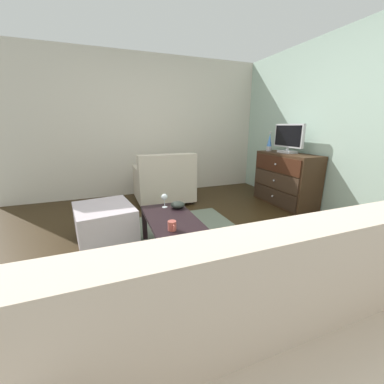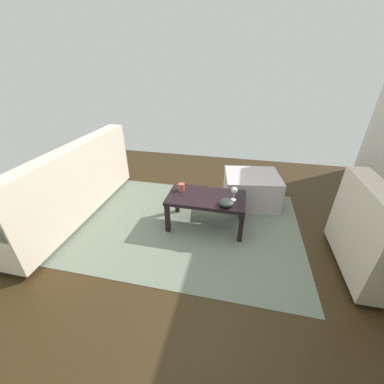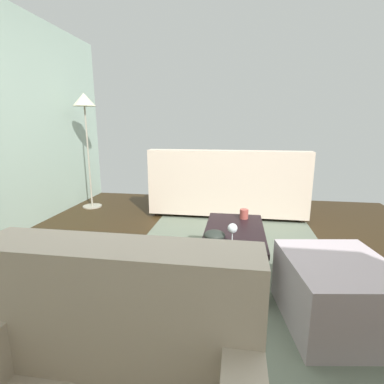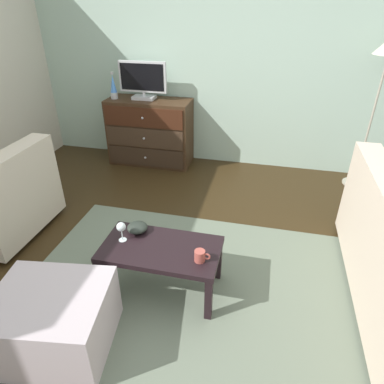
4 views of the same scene
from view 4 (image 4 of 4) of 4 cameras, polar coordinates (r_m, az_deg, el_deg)
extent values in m
cube|color=#302210|center=(2.99, -3.42, -12.62)|extent=(5.39, 5.07, 0.05)
cube|color=#A4BEAD|center=(4.51, 4.82, 20.43)|extent=(5.39, 0.12, 2.52)
cube|color=slate|center=(2.80, -0.55, -15.54)|extent=(2.60, 1.90, 0.01)
cube|color=#3A2616|center=(4.64, -6.97, 9.95)|extent=(1.08, 0.45, 0.86)
cube|color=#302217|center=(4.54, -7.74, 5.80)|extent=(1.02, 0.02, 0.25)
sphere|color=silver|center=(4.53, -7.82, 5.71)|extent=(0.03, 0.03, 0.03)
cube|color=#39281C|center=(4.44, -7.98, 8.93)|extent=(1.02, 0.02, 0.25)
sphere|color=silver|center=(4.42, -8.05, 8.86)|extent=(0.03, 0.03, 0.03)
cube|color=#3C1D10|center=(4.35, -8.23, 12.20)|extent=(1.02, 0.02, 0.25)
sphere|color=silver|center=(4.34, -8.31, 12.13)|extent=(0.03, 0.03, 0.03)
cube|color=silver|center=(4.55, -8.02, 15.40)|extent=(0.28, 0.18, 0.04)
cylinder|color=silver|center=(4.54, -8.06, 15.95)|extent=(0.04, 0.04, 0.05)
cube|color=silver|center=(4.50, -8.26, 18.54)|extent=(0.61, 0.05, 0.37)
cube|color=black|center=(4.47, -8.38, 18.47)|extent=(0.56, 0.01, 0.32)
cylinder|color=#B7B7BC|center=(4.63, -12.87, 15.47)|extent=(0.09, 0.09, 0.08)
cone|color=#4C8CE5|center=(4.60, -13.09, 17.27)|extent=(0.08, 0.08, 0.22)
cylinder|color=#B7B7BC|center=(4.57, -13.27, 18.79)|extent=(0.04, 0.04, 0.03)
cube|color=black|center=(2.96, -11.51, -8.67)|extent=(0.05, 0.05, 0.36)
cube|color=black|center=(2.77, 4.44, -11.26)|extent=(0.05, 0.05, 0.36)
cube|color=black|center=(2.69, -15.11, -13.95)|extent=(0.05, 0.05, 0.36)
cube|color=black|center=(2.47, 2.78, -17.47)|extent=(0.05, 0.05, 0.36)
cube|color=black|center=(2.56, -5.34, -9.48)|extent=(0.88, 0.48, 0.04)
cylinder|color=silver|center=(2.65, -11.50, -7.84)|extent=(0.06, 0.06, 0.00)
cylinder|color=silver|center=(2.62, -11.61, -7.03)|extent=(0.01, 0.01, 0.09)
sphere|color=silver|center=(2.58, -11.77, -5.73)|extent=(0.07, 0.07, 0.07)
cylinder|color=#AC4E44|center=(2.39, 1.30, -10.64)|extent=(0.08, 0.08, 0.08)
torus|color=#AC4E44|center=(2.38, 2.50, -10.73)|extent=(0.05, 0.01, 0.05)
ellipsoid|color=#272D27|center=(2.70, -9.14, -5.87)|extent=(0.16, 0.16, 0.07)
cylinder|color=#332319|center=(3.64, 24.14, -5.93)|extent=(0.05, 0.05, 0.05)
cylinder|color=#332319|center=(4.27, -28.98, -1.72)|extent=(0.05, 0.05, 0.05)
cylinder|color=#332319|center=(3.89, -21.84, -2.98)|extent=(0.05, 0.05, 0.05)
cylinder|color=#332319|center=(3.42, -28.78, -9.70)|extent=(0.05, 0.05, 0.05)
cube|color=beige|center=(3.36, -27.52, 2.39)|extent=(0.20, 0.93, 0.45)
cube|color=beige|center=(3.87, -26.96, 3.91)|extent=(0.76, 0.12, 0.20)
cube|color=#B9ABB2|center=(2.47, -22.17, -19.29)|extent=(0.78, 0.70, 0.42)
cylinder|color=#A59E8C|center=(4.63, 25.49, 1.37)|extent=(0.28, 0.28, 0.02)
cylinder|color=#A59E8C|center=(4.36, 27.62, 9.97)|extent=(0.02, 0.02, 1.47)
camera|label=1|loc=(2.08, 57.26, -4.77)|focal=22.12mm
camera|label=2|loc=(4.26, -0.36, 26.61)|focal=22.05mm
camera|label=3|loc=(3.56, -43.84, 9.22)|focal=27.36mm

